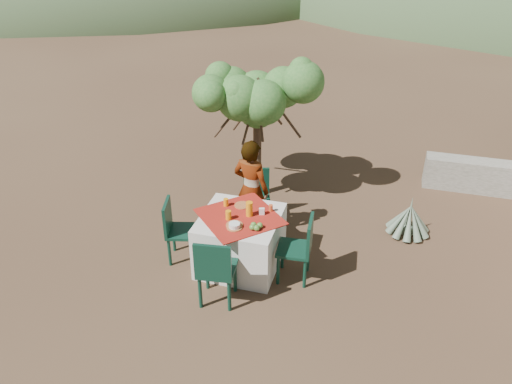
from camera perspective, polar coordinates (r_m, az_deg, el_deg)
ground at (r=6.60m, az=-1.93°, el=-10.08°), size 160.00×160.00×0.00m
table at (r=6.66m, az=-1.80°, el=-5.56°), size 1.30×1.30×0.76m
chair_far at (r=7.53m, az=0.08°, el=-0.17°), size 0.49×0.49×0.84m
chair_near at (r=5.95m, az=-4.66°, el=-8.78°), size 0.49×0.49×0.95m
chair_left at (r=6.78m, az=-9.07°, el=-4.08°), size 0.50×0.50×0.89m
chair_right at (r=6.36m, az=5.09°, el=-6.19°), size 0.45×0.45×0.91m
person at (r=7.06m, az=-0.55°, el=0.29°), size 0.62×0.48×1.51m
shrub_tree at (r=7.80m, az=0.74°, el=10.25°), size 1.75×1.71×2.05m
agave at (r=7.68m, az=17.07°, el=-3.06°), size 0.63×0.65×0.69m
stone_wall at (r=9.33m, az=26.59°, el=1.33°), size 2.60×0.35×0.55m
plate_far at (r=6.66m, az=-1.61°, el=-1.53°), size 0.21×0.21×0.01m
plate_near at (r=6.26m, az=-2.48°, el=-3.79°), size 0.22×0.22×0.01m
glass_far at (r=6.65m, az=-3.46°, el=-1.18°), size 0.07×0.07×0.11m
glass_near at (r=6.36m, az=-3.17°, el=-2.64°), size 0.07×0.07×0.12m
juice_pitcher at (r=6.41m, az=-0.77°, el=-1.95°), size 0.09×0.09×0.20m
bowl_plate at (r=6.22m, az=-2.47°, el=-4.06°), size 0.20×0.20×0.01m
white_bowl at (r=6.20m, az=-2.48°, el=-3.81°), size 0.14×0.14×0.05m
jar_left at (r=6.47m, az=0.79°, el=-2.19°), size 0.05×0.05×0.09m
jar_right at (r=6.54m, az=1.71°, el=-1.82°), size 0.05×0.05×0.09m
napkin_holder at (r=6.46m, az=0.66°, el=-2.23°), size 0.08×0.06×0.09m
fruit_cluster at (r=6.18m, az=-0.04°, el=-3.95°), size 0.15×0.14×0.08m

